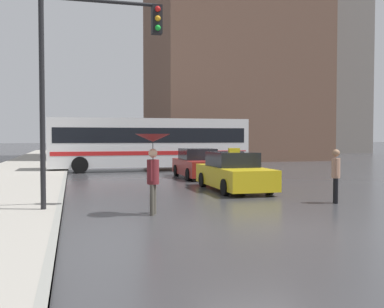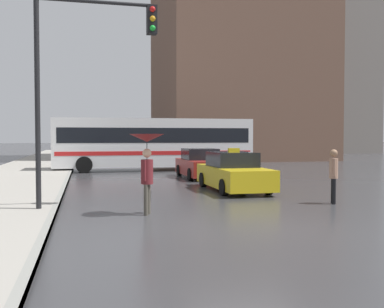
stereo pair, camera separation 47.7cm
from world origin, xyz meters
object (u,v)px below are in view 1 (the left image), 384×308
taxi (234,173)px  traffic_light (90,60)px  pedestrian_with_umbrella (153,153)px  pedestrian_man (336,172)px  sedan_red (198,164)px  city_bus (150,142)px

taxi → traffic_light: traffic_light is taller
pedestrian_with_umbrella → traffic_light: size_ratio=0.36×
pedestrian_man → traffic_light: traffic_light is taller
sedan_red → traffic_light: 11.64m
taxi → city_bus: city_bus is taller
pedestrian_man → traffic_light: bearing=-67.8°
sedan_red → pedestrian_with_umbrella: bearing=68.0°
sedan_red → pedestrian_man: (1.80, -9.60, 0.31)m
taxi → pedestrian_man: (1.91, -4.10, 0.30)m
taxi → traffic_light: 7.74m
pedestrian_with_umbrella → pedestrian_man: size_ratio=1.27×
city_bus → traffic_light: 15.90m
sedan_red → pedestrian_with_umbrella: 11.08m
sedan_red → city_bus: (-1.55, 5.64, 1.10)m
taxi → sedan_red: size_ratio=1.09×
sedan_red → city_bus: city_bus is taller
city_bus → pedestrian_man: city_bus is taller
pedestrian_with_umbrella → sedan_red: bearing=2.5°
taxi → city_bus: 11.29m
sedan_red → traffic_light: traffic_light is taller
sedan_red → pedestrian_with_umbrella: pedestrian_with_umbrella is taller
city_bus → traffic_light: traffic_light is taller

